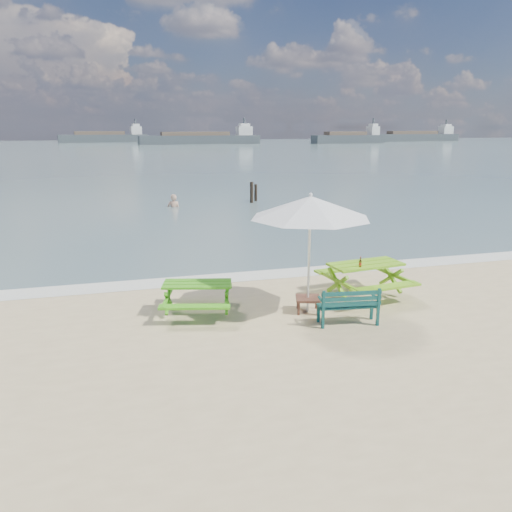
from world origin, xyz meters
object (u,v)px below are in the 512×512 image
object	(u,v)px
park_bench	(348,313)
patio_umbrella	(310,207)
picnic_table_right	(365,280)
beer_bottle	(360,264)
picnic_table_left	(198,299)
swimmer	(174,212)
side_table	(308,304)

from	to	relation	value
park_bench	patio_umbrella	bearing A→B (deg)	122.51
picnic_table_right	beer_bottle	world-z (taller)	beer_bottle
picnic_table_left	beer_bottle	size ratio (longest dim) A/B	7.96
beer_bottle	swimmer	size ratio (longest dim) A/B	0.13
side_table	patio_umbrella	world-z (taller)	patio_umbrella
picnic_table_right	side_table	world-z (taller)	picnic_table_right
park_bench	picnic_table_right	bearing A→B (deg)	52.33
patio_umbrella	beer_bottle	world-z (taller)	patio_umbrella
park_bench	picnic_table_left	bearing A→B (deg)	154.13
park_bench	swimmer	distance (m)	17.26
picnic_table_right	park_bench	bearing A→B (deg)	-127.67
picnic_table_left	beer_bottle	xyz separation A→B (m)	(3.84, -0.20, 0.59)
side_table	patio_umbrella	size ratio (longest dim) A/B	0.20
patio_umbrella	park_bench	bearing A→B (deg)	-57.49
picnic_table_left	patio_umbrella	distance (m)	3.20
picnic_table_left	side_table	bearing A→B (deg)	-13.00
patio_umbrella	beer_bottle	size ratio (longest dim) A/B	13.41
picnic_table_left	park_bench	bearing A→B (deg)	-25.87
picnic_table_left	picnic_table_right	bearing A→B (deg)	0.98
swimmer	patio_umbrella	bearing A→B (deg)	-85.64
picnic_table_right	side_table	xyz separation A→B (m)	(-1.73, -0.63, -0.23)
park_bench	swimmer	world-z (taller)	park_bench
beer_bottle	swimmer	xyz separation A→B (m)	(-2.67, 15.92, -1.19)
picnic_table_left	picnic_table_right	size ratio (longest dim) A/B	0.91
patio_umbrella	beer_bottle	distance (m)	2.07
picnic_table_left	swimmer	xyz separation A→B (m)	(1.16, 15.72, -0.61)
picnic_table_right	patio_umbrella	distance (m)	2.70
picnic_table_left	patio_umbrella	bearing A→B (deg)	-13.00
picnic_table_right	picnic_table_left	bearing A→B (deg)	-179.02
park_bench	patio_umbrella	distance (m)	2.38
picnic_table_right	park_bench	size ratio (longest dim) A/B	1.65
park_bench	side_table	world-z (taller)	park_bench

